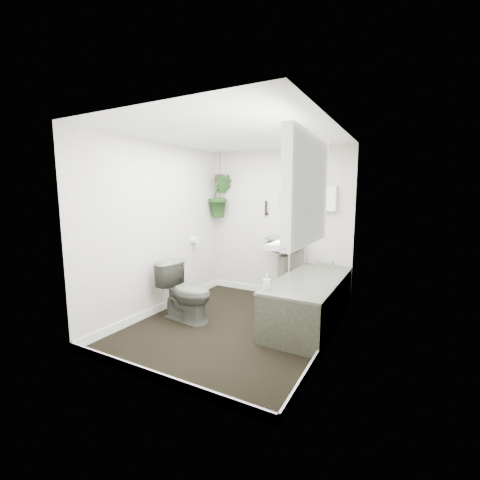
% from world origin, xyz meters
% --- Properties ---
extents(floor, '(2.30, 2.80, 0.02)m').
position_xyz_m(floor, '(0.00, 0.00, -0.01)').
color(floor, black).
rests_on(floor, ground).
extents(ceiling, '(2.30, 2.80, 0.02)m').
position_xyz_m(ceiling, '(0.00, 0.00, 2.31)').
color(ceiling, white).
rests_on(ceiling, ground).
extents(wall_back, '(2.30, 0.02, 2.30)m').
position_xyz_m(wall_back, '(0.00, 1.41, 1.15)').
color(wall_back, silver).
rests_on(wall_back, ground).
extents(wall_front, '(2.30, 0.02, 2.30)m').
position_xyz_m(wall_front, '(0.00, -1.41, 1.15)').
color(wall_front, silver).
rests_on(wall_front, ground).
extents(wall_left, '(0.02, 2.80, 2.30)m').
position_xyz_m(wall_left, '(-1.16, 0.00, 1.15)').
color(wall_left, silver).
rests_on(wall_left, ground).
extents(wall_right, '(0.02, 2.80, 2.30)m').
position_xyz_m(wall_right, '(1.16, 0.00, 1.15)').
color(wall_right, silver).
rests_on(wall_right, ground).
extents(skirting, '(2.30, 2.80, 0.10)m').
position_xyz_m(skirting, '(0.00, 0.00, 0.05)').
color(skirting, white).
rests_on(skirting, floor).
extents(bathtub, '(0.72, 1.72, 0.58)m').
position_xyz_m(bathtub, '(0.80, 0.50, 0.29)').
color(bathtub, '#4D4F45').
rests_on(bathtub, floor).
extents(bath_screen, '(0.04, 0.72, 1.40)m').
position_xyz_m(bath_screen, '(0.47, 0.99, 1.28)').
color(bath_screen, silver).
rests_on(bath_screen, bathtub).
extents(shower_box, '(0.20, 0.10, 0.35)m').
position_xyz_m(shower_box, '(0.80, 1.34, 1.55)').
color(shower_box, white).
rests_on(shower_box, wall_back).
extents(oval_mirror, '(0.46, 0.03, 0.62)m').
position_xyz_m(oval_mirror, '(0.21, 1.37, 1.50)').
color(oval_mirror, beige).
rests_on(oval_mirror, wall_back).
extents(wall_sconce, '(0.04, 0.04, 0.22)m').
position_xyz_m(wall_sconce, '(-0.19, 1.36, 1.40)').
color(wall_sconce, black).
rests_on(wall_sconce, wall_back).
extents(toilet_roll_holder, '(0.11, 0.11, 0.11)m').
position_xyz_m(toilet_roll_holder, '(-1.10, 0.70, 0.90)').
color(toilet_roll_holder, white).
rests_on(toilet_roll_holder, wall_left).
extents(window_recess, '(0.08, 1.00, 0.90)m').
position_xyz_m(window_recess, '(1.09, -0.70, 1.65)').
color(window_recess, white).
rests_on(window_recess, wall_right).
extents(window_sill, '(0.18, 1.00, 0.04)m').
position_xyz_m(window_sill, '(1.02, -0.70, 1.23)').
color(window_sill, white).
rests_on(window_sill, wall_right).
extents(window_blinds, '(0.01, 0.86, 0.76)m').
position_xyz_m(window_blinds, '(1.04, -0.70, 1.65)').
color(window_blinds, white).
rests_on(window_blinds, wall_right).
extents(toilet, '(0.78, 0.49, 0.75)m').
position_xyz_m(toilet, '(-0.63, -0.14, 0.38)').
color(toilet, '#4D4F45').
rests_on(toilet, floor).
extents(pedestal_sink, '(0.65, 0.58, 0.99)m').
position_xyz_m(pedestal_sink, '(0.21, 1.14, 0.49)').
color(pedestal_sink, '#4D4F45').
rests_on(pedestal_sink, floor).
extents(sill_plant, '(0.23, 0.20, 0.25)m').
position_xyz_m(sill_plant, '(1.03, -0.68, 1.38)').
color(sill_plant, black).
rests_on(sill_plant, window_sill).
extents(hanging_plant, '(0.49, 0.47, 0.70)m').
position_xyz_m(hanging_plant, '(-0.97, 1.25, 1.58)').
color(hanging_plant, black).
rests_on(hanging_plant, ceiling).
extents(soap_bottle, '(0.09, 0.10, 0.17)m').
position_xyz_m(soap_bottle, '(0.51, -0.18, 0.66)').
color(soap_bottle, black).
rests_on(soap_bottle, bathtub).
extents(hanging_pot, '(0.16, 0.16, 0.12)m').
position_xyz_m(hanging_pot, '(-0.97, 1.25, 1.87)').
color(hanging_pot, black).
rests_on(hanging_pot, ceiling).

